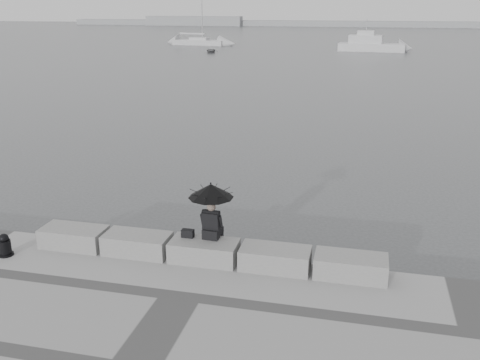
% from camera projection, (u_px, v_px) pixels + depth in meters
% --- Properties ---
extents(ground, '(360.00, 360.00, 0.00)m').
position_uv_depth(ground, '(210.00, 271.00, 13.26)').
color(ground, '#3F4143').
rests_on(ground, ground).
extents(stone_block_far_left, '(1.60, 0.80, 0.50)m').
position_uv_depth(stone_block_far_left, '(74.00, 237.00, 13.36)').
color(stone_block_far_left, slate).
rests_on(stone_block_far_left, promenade).
extents(stone_block_left, '(1.60, 0.80, 0.50)m').
position_uv_depth(stone_block_left, '(137.00, 244.00, 12.99)').
color(stone_block_left, slate).
rests_on(stone_block_left, promenade).
extents(stone_block_centre, '(1.60, 0.80, 0.50)m').
position_uv_depth(stone_block_centre, '(204.00, 251.00, 12.61)').
color(stone_block_centre, slate).
rests_on(stone_block_centre, promenade).
extents(stone_block_right, '(1.60, 0.80, 0.50)m').
position_uv_depth(stone_block_right, '(275.00, 259.00, 12.24)').
color(stone_block_right, slate).
rests_on(stone_block_right, promenade).
extents(stone_block_far_right, '(1.60, 0.80, 0.50)m').
position_uv_depth(stone_block_far_right, '(351.00, 267.00, 11.87)').
color(stone_block_far_right, slate).
rests_on(stone_block_far_right, promenade).
extents(seated_person, '(1.07, 1.07, 1.39)m').
position_uv_depth(seated_person, '(211.00, 199.00, 12.42)').
color(seated_person, black).
rests_on(seated_person, stone_block_centre).
extents(bag, '(0.29, 0.17, 0.19)m').
position_uv_depth(bag, '(188.00, 233.00, 12.74)').
color(bag, black).
rests_on(bag, stone_block_centre).
extents(mooring_bollard, '(0.36, 0.36, 0.57)m').
position_uv_depth(mooring_bollard, '(5.00, 247.00, 12.87)').
color(mooring_bollard, black).
rests_on(mooring_bollard, promenade).
extents(distant_landmass, '(180.00, 8.00, 2.80)m').
position_uv_depth(distant_landmass, '(332.00, 23.00, 157.53)').
color(distant_landmass, gray).
rests_on(distant_landmass, ground).
extents(sailboat_left, '(8.94, 3.60, 12.90)m').
position_uv_depth(sailboat_left, '(199.00, 42.00, 86.31)').
color(sailboat_left, silver).
rests_on(sailboat_left, ground).
extents(motor_cruiser, '(9.27, 3.53, 4.50)m').
position_uv_depth(motor_cruiser, '(372.00, 45.00, 74.66)').
color(motor_cruiser, silver).
rests_on(motor_cruiser, ground).
extents(dinghy, '(3.00, 1.73, 0.48)m').
position_uv_depth(dinghy, '(211.00, 51.00, 72.96)').
color(dinghy, slate).
rests_on(dinghy, ground).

